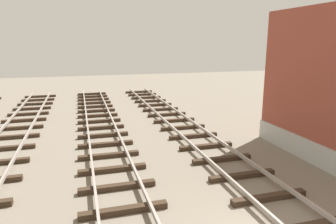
{
  "coord_description": "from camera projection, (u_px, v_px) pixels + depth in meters",
  "views": [
    {
      "loc": [
        -3.8,
        -4.77,
        4.69
      ],
      "look_at": [
        -0.47,
        6.69,
        1.94
      ],
      "focal_mm": 32.37,
      "sensor_mm": 36.0,
      "label": 1
    }
  ],
  "objects": []
}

